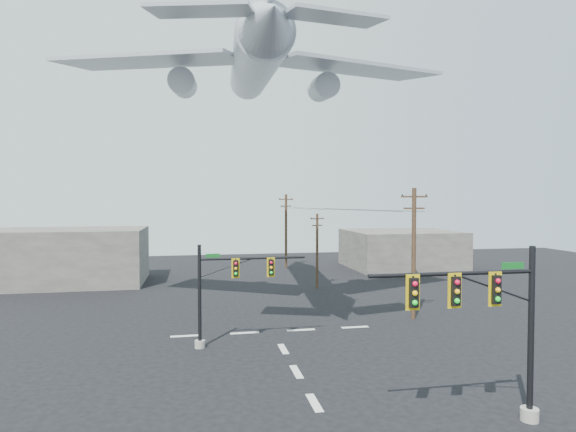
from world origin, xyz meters
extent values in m
plane|color=black|center=(0.00, 0.00, 0.00)|extent=(120.00, 120.00, 0.00)
cube|color=silver|center=(0.00, 0.00, 0.01)|extent=(0.40, 2.00, 0.01)
cube|color=silver|center=(0.00, 4.00, 0.01)|extent=(0.40, 2.00, 0.01)
cube|color=silver|center=(0.00, 8.00, 0.01)|extent=(0.40, 2.00, 0.01)
cube|color=silver|center=(-6.00, 12.00, 0.01)|extent=(2.00, 0.40, 0.01)
cube|color=silver|center=(-2.00, 12.00, 0.01)|extent=(2.00, 0.40, 0.01)
cube|color=silver|center=(2.00, 12.00, 0.01)|extent=(2.00, 0.40, 0.01)
cube|color=silver|center=(6.00, 12.00, 0.01)|extent=(2.00, 0.40, 0.01)
cylinder|color=gray|center=(8.41, -3.38, 0.26)|extent=(0.73, 0.73, 0.52)
cylinder|color=black|center=(8.41, -3.38, 3.66)|extent=(0.25, 0.25, 7.33)
cylinder|color=black|center=(4.85, -3.38, 6.28)|extent=(7.13, 0.17, 0.17)
cylinder|color=black|center=(6.63, -3.38, 5.65)|extent=(3.78, 0.08, 0.08)
cube|color=black|center=(6.63, -3.54, 5.62)|extent=(0.36, 0.31, 1.15)
cube|color=gold|center=(6.63, -3.52, 5.62)|extent=(0.58, 0.04, 1.41)
sphere|color=red|center=(6.63, -3.72, 5.99)|extent=(0.21, 0.21, 0.21)
sphere|color=#FFAC0D|center=(6.63, -3.72, 5.62)|extent=(0.21, 0.21, 0.21)
sphere|color=#0DD621|center=(6.63, -3.72, 5.26)|extent=(0.21, 0.21, 0.21)
cube|color=black|center=(4.85, -3.54, 5.62)|extent=(0.36, 0.31, 1.15)
cube|color=gold|center=(4.85, -3.52, 5.62)|extent=(0.58, 0.04, 1.41)
sphere|color=red|center=(4.85, -3.72, 5.99)|extent=(0.21, 0.21, 0.21)
sphere|color=#FFAC0D|center=(4.85, -3.72, 5.62)|extent=(0.21, 0.21, 0.21)
sphere|color=#0DD621|center=(4.85, -3.72, 5.26)|extent=(0.21, 0.21, 0.21)
cube|color=black|center=(3.07, -3.54, 5.62)|extent=(0.36, 0.31, 1.15)
cube|color=gold|center=(3.07, -3.52, 5.62)|extent=(0.58, 0.04, 1.41)
sphere|color=red|center=(3.07, -3.72, 5.99)|extent=(0.21, 0.21, 0.21)
sphere|color=#FFAC0D|center=(3.07, -3.72, 5.62)|extent=(0.21, 0.21, 0.21)
sphere|color=#0DD621|center=(3.07, -3.72, 5.26)|extent=(0.21, 0.21, 0.21)
cube|color=#0C5719|center=(7.47, -3.45, 6.54)|extent=(0.99, 0.04, 0.27)
cylinder|color=gray|center=(-5.06, 9.23, 0.23)|extent=(0.64, 0.64, 0.46)
cylinder|color=black|center=(-5.06, 9.23, 3.22)|extent=(0.22, 0.22, 6.44)
cylinder|color=black|center=(-1.71, 9.23, 5.52)|extent=(6.69, 0.15, 0.15)
cylinder|color=black|center=(-3.38, 9.23, 4.97)|extent=(3.52, 0.07, 0.07)
cube|color=black|center=(-2.83, 9.09, 4.94)|extent=(0.31, 0.28, 1.01)
cube|color=gold|center=(-2.83, 9.11, 4.94)|extent=(0.51, 0.04, 1.24)
sphere|color=red|center=(-2.83, 8.93, 5.26)|extent=(0.18, 0.18, 0.18)
sphere|color=#FFAC0D|center=(-2.83, 8.93, 4.94)|extent=(0.18, 0.18, 0.18)
sphere|color=#0DD621|center=(-2.83, 8.93, 4.62)|extent=(0.18, 0.18, 0.18)
cube|color=black|center=(-0.60, 9.09, 4.94)|extent=(0.31, 0.28, 1.01)
cube|color=gold|center=(-0.60, 9.11, 4.94)|extent=(0.51, 0.04, 1.24)
sphere|color=red|center=(-0.60, 8.93, 5.26)|extent=(0.18, 0.18, 0.18)
sphere|color=#FFAC0D|center=(-0.60, 8.93, 4.94)|extent=(0.18, 0.18, 0.18)
sphere|color=#0DD621|center=(-0.60, 8.93, 4.62)|extent=(0.18, 0.18, 0.18)
cube|color=#0C5719|center=(-4.23, 9.17, 5.75)|extent=(0.87, 0.04, 0.24)
cylinder|color=#492F1F|center=(11.22, 13.53, 5.07)|extent=(0.34, 0.34, 10.13)
cube|color=#492F1F|center=(11.22, 13.53, 9.45)|extent=(1.99, 0.68, 0.14)
cube|color=#492F1F|center=(11.22, 13.53, 8.55)|extent=(1.55, 0.56, 0.14)
cylinder|color=black|center=(10.36, 13.77, 9.57)|extent=(0.11, 0.11, 0.14)
cylinder|color=black|center=(11.22, 13.53, 9.57)|extent=(0.11, 0.11, 0.14)
cylinder|color=black|center=(12.09, 13.28, 9.57)|extent=(0.11, 0.11, 0.14)
cylinder|color=#492F1F|center=(7.04, 27.27, 3.88)|extent=(0.26, 0.26, 7.77)
cube|color=#492F1F|center=(7.04, 27.27, 7.24)|extent=(1.54, 0.55, 0.10)
cube|color=#492F1F|center=(7.04, 27.27, 6.55)|extent=(1.20, 0.45, 0.10)
cylinder|color=black|center=(6.37, 27.07, 7.33)|extent=(0.09, 0.09, 0.10)
cylinder|color=black|center=(7.04, 27.27, 7.33)|extent=(0.09, 0.09, 0.10)
cylinder|color=black|center=(7.71, 27.47, 7.33)|extent=(0.09, 0.09, 0.10)
cylinder|color=#492F1F|center=(6.60, 42.55, 4.96)|extent=(0.34, 0.34, 9.91)
cube|color=#492F1F|center=(6.60, 42.55, 9.24)|extent=(1.99, 0.66, 0.14)
cube|color=#492F1F|center=(6.60, 42.55, 8.34)|extent=(1.56, 0.54, 0.14)
cylinder|color=black|center=(5.73, 42.32, 9.35)|extent=(0.11, 0.11, 0.14)
cylinder|color=black|center=(6.60, 42.55, 9.35)|extent=(0.11, 0.11, 0.14)
cylinder|color=black|center=(7.47, 42.78, 9.35)|extent=(0.11, 0.11, 0.14)
cylinder|color=black|center=(8.33, 20.40, 8.30)|extent=(4.01, 13.75, 0.03)
cylinder|color=black|center=(6.02, 34.91, 8.19)|extent=(0.67, 15.28, 0.03)
cylinder|color=black|center=(9.93, 20.40, 8.30)|extent=(4.41, 13.75, 0.03)
cylinder|color=black|center=(7.62, 34.91, 8.19)|extent=(0.27, 15.28, 0.03)
cylinder|color=#A3A9AF|center=(-0.55, 18.28, 20.26)|extent=(4.93, 23.16, 6.06)
cone|color=#A3A9AF|center=(0.25, 32.06, 21.77)|extent=(3.91, 5.61, 4.14)
cone|color=#A3A9AF|center=(-1.35, 4.49, 18.75)|extent=(3.55, 5.55, 3.78)
cube|color=#A3A9AF|center=(-8.69, 17.21, 19.76)|extent=(15.31, 11.42, 0.83)
cube|color=#A3A9AF|center=(7.41, 16.28, 19.76)|extent=(15.49, 10.13, 0.83)
cylinder|color=#A3A9AF|center=(-6.20, 18.17, 18.40)|extent=(2.25, 3.92, 2.41)
cylinder|color=#A3A9AF|center=(5.05, 17.52, 18.40)|extent=(2.25, 3.92, 2.41)
cube|color=#A3A9AF|center=(-4.92, 5.28, 19.27)|extent=(6.13, 4.13, 0.47)
cube|color=#A3A9AF|center=(2.29, 4.86, 19.27)|extent=(6.02, 3.58, 0.47)
cube|color=slate|center=(-20.00, 35.00, 3.00)|extent=(18.00, 10.00, 6.00)
cube|color=slate|center=(22.00, 40.00, 2.50)|extent=(14.00, 12.00, 5.00)
camera|label=1|loc=(-5.20, -20.91, 9.25)|focal=30.00mm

